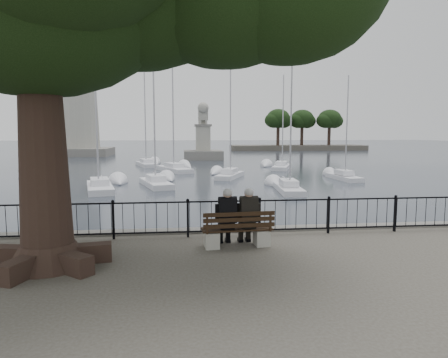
{
  "coord_description": "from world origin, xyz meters",
  "views": [
    {
      "loc": [
        -1.15,
        -8.29,
        2.86
      ],
      "look_at": [
        0.0,
        2.5,
        1.6
      ],
      "focal_mm": 32.0,
      "sensor_mm": 36.0,
      "label": 1
    }
  ],
  "objects": [
    {
      "name": "harbor",
      "position": [
        0.0,
        3.0,
        -0.5
      ],
      "size": [
        260.0,
        260.0,
        1.2
      ],
      "color": "#67635C",
      "rests_on": "ground"
    },
    {
      "name": "railing",
      "position": [
        0.0,
        2.5,
        0.56
      ],
      "size": [
        22.06,
        0.06,
        1.0
      ],
      "color": "black",
      "rests_on": "ground"
    },
    {
      "name": "bench",
      "position": [
        0.22,
        1.42,
        0.33
      ],
      "size": [
        1.82,
        0.66,
        0.94
      ],
      "color": "#98968B",
      "rests_on": "ground"
    },
    {
      "name": "person_left",
      "position": [
        -0.04,
        1.5,
        0.69
      ],
      "size": [
        0.45,
        0.76,
        1.5
      ],
      "color": "black",
      "rests_on": "ground"
    },
    {
      "name": "person_right",
      "position": [
        0.5,
        1.54,
        0.69
      ],
      "size": [
        0.45,
        0.76,
        1.5
      ],
      "color": "black",
      "rests_on": "ground"
    },
    {
      "name": "lighthouse",
      "position": [
        -18.0,
        62.0,
        11.33
      ],
      "size": [
        9.55,
        9.55,
        29.37
      ],
      "color": "#67635C",
      "rests_on": "ground"
    },
    {
      "name": "lion_monument",
      "position": [
        2.0,
        49.94,
        1.05
      ],
      "size": [
        5.54,
        5.54,
        8.29
      ],
      "color": "#67635C",
      "rests_on": "ground"
    },
    {
      "name": "sailboat_a",
      "position": [
        -6.64,
        19.0,
        -0.69
      ],
      "size": [
        2.83,
        5.8,
        10.58
      ],
      "color": "white",
      "rests_on": "ground"
    },
    {
      "name": "sailboat_b",
      "position": [
        -3.04,
        20.89,
        -0.65
      ],
      "size": [
        2.88,
        5.51,
        12.05
      ],
      "color": "white",
      "rests_on": "ground"
    },
    {
      "name": "sailboat_c",
      "position": [
        5.86,
        17.16,
        -0.71
      ],
      "size": [
        1.79,
        5.0,
        9.04
      ],
      "color": "white",
      "rests_on": "ground"
    },
    {
      "name": "sailboat_d",
      "position": [
        12.25,
        23.37,
        -0.72
      ],
      "size": [
        1.5,
        4.74,
        8.61
      ],
      "color": "white",
      "rests_on": "ground"
    },
    {
      "name": "sailboat_e",
      "position": [
        -14.87,
        30.42,
        -0.63
      ],
      "size": [
        2.05,
        5.31,
        12.61
      ],
      "color": "white",
      "rests_on": "ground"
    },
    {
      "name": "sailboat_f",
      "position": [
        -1.92,
        31.96,
        -0.66
      ],
      "size": [
        3.93,
        6.17,
        12.25
      ],
      "color": "white",
      "rests_on": "ground"
    },
    {
      "name": "sailboat_g",
      "position": [
        9.53,
        33.51,
        -0.7
      ],
      "size": [
        3.27,
        5.59,
        10.07
      ],
      "color": "white",
      "rests_on": "ground"
    },
    {
      "name": "sailboat_h",
      "position": [
        -5.23,
        38.89,
        -0.64
      ],
      "size": [
        3.1,
        5.92,
        12.61
      ],
      "color": "white",
      "rests_on": "ground"
    },
    {
      "name": "sailboat_i",
      "position": [
        3.01,
        25.78,
        -0.67
      ],
      "size": [
        3.16,
        5.14,
        10.6
      ],
      "color": "white",
      "rests_on": "ground"
    },
    {
      "name": "far_shore",
      "position": [
        25.54,
        79.46,
        3.0
      ],
      "size": [
        30.0,
        8.6,
        9.18
      ],
      "color": "#454037",
      "rests_on": "ground"
    }
  ]
}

